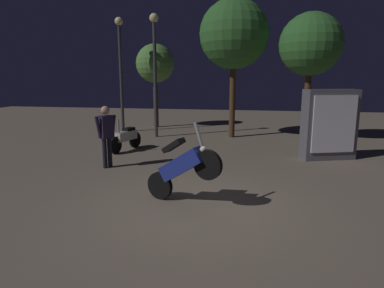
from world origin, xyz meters
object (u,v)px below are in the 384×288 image
Objects in this scene: streetlamp_near at (155,60)px; motorcycle_blue_foreground at (182,167)px; streetlamp_far at (120,61)px; person_rider_beside at (106,131)px; kiosk_billboard at (329,125)px; motorcycle_white_parked_left at (126,138)px.

motorcycle_blue_foreground is at bearing -69.77° from streetlamp_near.
streetlamp_near is at bearing -28.63° from streetlamp_far.
kiosk_billboard is at bearing -130.00° from person_rider_beside.
streetlamp_far is at bearing 139.89° from motorcycle_blue_foreground.
kiosk_billboard reaches higher than motorcycle_blue_foreground.
kiosk_billboard is (6.24, -2.83, -2.09)m from streetlamp_near.
streetlamp_near is at bearing -169.70° from motorcycle_white_parked_left.
kiosk_billboard is at bearing 72.20° from motorcycle_blue_foreground.
motorcycle_white_parked_left is 6.52m from kiosk_billboard.
kiosk_billboard reaches higher than motorcycle_white_parked_left.
motorcycle_blue_foreground is 0.96× the size of person_rider_beside.
kiosk_billboard is at bearing -25.45° from streetlamp_far.
motorcycle_white_parked_left is 0.96× the size of person_rider_beside.
person_rider_beside is at bearing 0.57° from kiosk_billboard.
motorcycle_blue_foreground is at bearing 169.47° from person_rider_beside.
kiosk_billboard is (6.49, -0.04, 0.61)m from motorcycle_white_parked_left.
person_rider_beside is 5.42m from streetlamp_near.
motorcycle_blue_foreground is 5.69m from kiosk_billboard.
motorcycle_white_parked_left is 0.33× the size of streetlamp_near.
streetlamp_far is (-1.64, 3.83, 2.75)m from motorcycle_white_parked_left.
motorcycle_blue_foreground is 0.33× the size of streetlamp_near.
motorcycle_white_parked_left is at bearing -95.13° from streetlamp_near.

